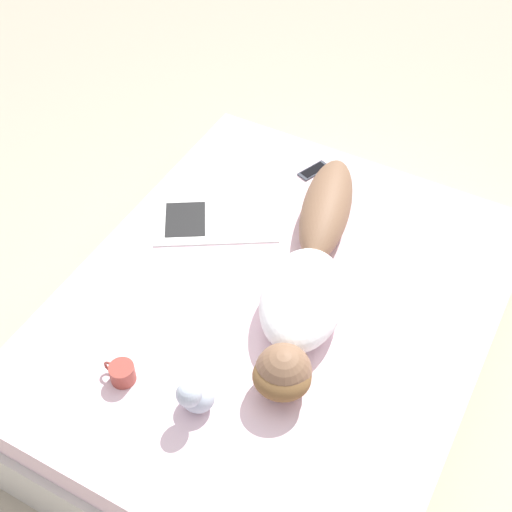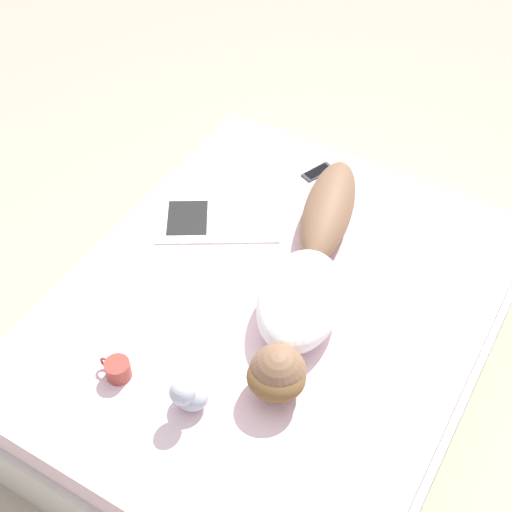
{
  "view_description": "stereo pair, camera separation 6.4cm",
  "coord_description": "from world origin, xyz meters",
  "views": [
    {
      "loc": [
        -0.8,
        1.62,
        2.69
      ],
      "look_at": [
        0.15,
        -0.14,
        0.53
      ],
      "focal_mm": 50.0,
      "sensor_mm": 36.0,
      "label": 1
    },
    {
      "loc": [
        -0.86,
        1.59,
        2.69
      ],
      "look_at": [
        0.15,
        -0.14,
        0.53
      ],
      "focal_mm": 50.0,
      "sensor_mm": 36.0,
      "label": 2
    }
  ],
  "objects": [
    {
      "name": "ground_plane",
      "position": [
        0.0,
        0.0,
        0.0
      ],
      "size": [
        12.0,
        12.0,
        0.0
      ],
      "primitive_type": "plane",
      "color": "#B7A88E"
    },
    {
      "name": "cell_phone",
      "position": [
        0.2,
        -0.79,
        0.49
      ],
      "size": [
        0.12,
        0.17,
        0.01
      ],
      "rotation": [
        0.0,
        0.0,
        -0.38
      ],
      "color": "#333842",
      "rests_on": "bed"
    },
    {
      "name": "person",
      "position": [
        -0.1,
        -0.09,
        0.58
      ],
      "size": [
        0.54,
        1.32,
        0.2
      ],
      "rotation": [
        0.0,
        0.0,
        0.26
      ],
      "color": "brown",
      "rests_on": "bed"
    },
    {
      "name": "bed",
      "position": [
        0.0,
        0.0,
        0.24
      ],
      "size": [
        1.66,
        2.04,
        0.48
      ],
      "color": "beige",
      "rests_on": "ground_plane"
    },
    {
      "name": "open_magazine",
      "position": [
        0.44,
        -0.28,
        0.48
      ],
      "size": [
        0.62,
        0.55,
        0.01
      ],
      "rotation": [
        0.0,
        0.0,
        0.55
      ],
      "color": "white",
      "rests_on": "bed"
    },
    {
      "name": "plush_toy",
      "position": [
        0.01,
        0.57,
        0.56
      ],
      "size": [
        0.13,
        0.15,
        0.18
      ],
      "color": "#B2BCCC",
      "rests_on": "bed"
    },
    {
      "name": "coffee_mug",
      "position": [
        0.31,
        0.59,
        0.52
      ],
      "size": [
        0.13,
        0.09,
        0.08
      ],
      "color": "#993D33",
      "rests_on": "bed"
    }
  ]
}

